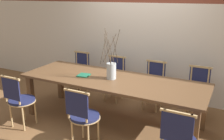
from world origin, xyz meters
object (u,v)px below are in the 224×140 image
object	(u,v)px
dining_table	(112,83)
chair_near_center	(178,139)
vase_centerpiece	(111,70)
book_stack	(84,75)
chair_far_center	(153,83)

from	to	relation	value
dining_table	chair_near_center	world-z (taller)	chair_near_center
chair_near_center	vase_centerpiece	distance (m)	1.60
vase_centerpiece	book_stack	distance (m)	0.51
dining_table	chair_near_center	bearing A→B (deg)	-33.06
dining_table	chair_far_center	world-z (taller)	chair_far_center
dining_table	chair_far_center	distance (m)	0.96
dining_table	chair_far_center	bearing A→B (deg)	62.32
chair_near_center	book_stack	xyz separation A→B (m)	(-1.78, 0.76, 0.28)
book_stack	vase_centerpiece	bearing A→B (deg)	9.90
dining_table	book_stack	size ratio (longest dim) A/B	13.93
chair_far_center	book_stack	distance (m)	1.34
chair_near_center	vase_centerpiece	world-z (taller)	vase_centerpiece
vase_centerpiece	dining_table	bearing A→B (deg)	-15.71
chair_near_center	book_stack	distance (m)	1.95
chair_near_center	book_stack	bearing A→B (deg)	157.02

